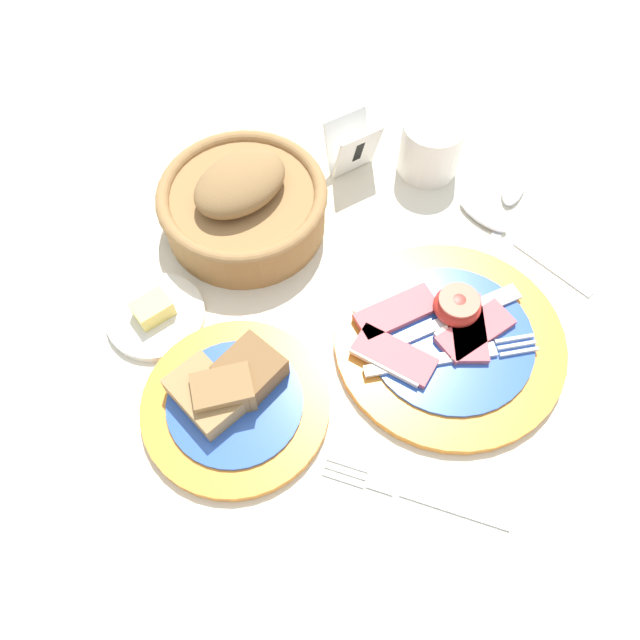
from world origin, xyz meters
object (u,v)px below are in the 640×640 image
object	(u,v)px
butter_dish	(155,315)
teaspoon_by_saucer	(501,228)
bread_basket	(243,203)
bread_plate	(233,398)
number_card	(352,147)
teaspoon_near_cup	(509,202)
fork_on_cloth	(418,495)
breakfast_plate	(449,338)
sugar_cup	(431,146)

from	to	relation	value
butter_dish	teaspoon_by_saucer	bearing A→B (deg)	-8.75
teaspoon_by_saucer	bread_basket	bearing A→B (deg)	43.42
bread_plate	butter_dish	xyz separation A→B (m)	(-0.04, 0.13, -0.01)
number_card	teaspoon_near_cup	distance (m)	0.21
bread_basket	number_card	xyz separation A→B (m)	(0.16, 0.03, -0.00)
teaspoon_by_saucer	fork_on_cloth	size ratio (longest dim) A/B	1.31
butter_dish	fork_on_cloth	bearing A→B (deg)	-61.13
bread_basket	teaspoon_near_cup	bearing A→B (deg)	-20.21
bread_basket	fork_on_cloth	bearing A→B (deg)	-86.52
breakfast_plate	teaspoon_by_saucer	size ratio (longest dim) A/B	1.33
sugar_cup	fork_on_cloth	size ratio (longest dim) A/B	0.53
butter_dish	sugar_cup	bearing A→B (deg)	9.38
butter_dish	number_card	xyz separation A→B (m)	(0.30, 0.11, 0.03)
breakfast_plate	butter_dish	world-z (taller)	breakfast_plate
fork_on_cloth	number_card	bearing A→B (deg)	-64.51
bread_basket	teaspoon_near_cup	size ratio (longest dim) A/B	1.26
sugar_cup	teaspoon_near_cup	bearing A→B (deg)	-57.87
bread_basket	fork_on_cloth	xyz separation A→B (m)	(0.02, -0.38, -0.04)
bread_plate	fork_on_cloth	distance (m)	0.21
bread_basket	fork_on_cloth	world-z (taller)	bread_basket
breakfast_plate	teaspoon_near_cup	distance (m)	0.22
butter_dish	teaspoon_by_saucer	size ratio (longest dim) A/B	0.58
bread_plate	fork_on_cloth	size ratio (longest dim) A/B	1.35
sugar_cup	butter_dish	xyz separation A→B (m)	(-0.39, -0.06, -0.03)
sugar_cup	teaspoon_near_cup	distance (m)	0.12
bread_basket	teaspoon_by_saucer	world-z (taller)	bread_basket
bread_plate	sugar_cup	bearing A→B (deg)	29.60
butter_dish	number_card	world-z (taller)	number_card
butter_dish	teaspoon_by_saucer	world-z (taller)	butter_dish
breakfast_plate	sugar_cup	xyz separation A→B (m)	(0.11, 0.23, 0.03)
butter_dish	teaspoon_near_cup	world-z (taller)	butter_dish
breakfast_plate	bread_plate	bearing A→B (deg)	171.80
butter_dish	bread_basket	bearing A→B (deg)	29.40
sugar_cup	teaspoon_by_saucer	world-z (taller)	sugar_cup
bread_plate	sugar_cup	xyz separation A→B (m)	(0.35, 0.20, 0.02)
sugar_cup	number_card	distance (m)	0.10
bread_plate	number_card	xyz separation A→B (m)	(0.26, 0.24, 0.02)
number_card	teaspoon_near_cup	world-z (taller)	number_card
teaspoon_by_saucer	fork_on_cloth	xyz separation A→B (m)	(-0.25, -0.23, -0.00)
breakfast_plate	number_card	distance (m)	0.28
sugar_cup	teaspoon_by_saucer	size ratio (longest dim) A/B	0.41
butter_dish	teaspoon_near_cup	size ratio (longest dim) A/B	0.69
teaspoon_near_cup	fork_on_cloth	distance (m)	0.39
sugar_cup	bread_plate	bearing A→B (deg)	-150.40
number_card	bread_basket	bearing A→B (deg)	-175.69
teaspoon_by_saucer	teaspoon_near_cup	distance (m)	0.04
bread_plate	teaspoon_near_cup	xyz separation A→B (m)	(0.41, 0.10, -0.01)
breakfast_plate	bread_plate	world-z (taller)	bread_plate
bread_basket	butter_dish	world-z (taller)	bread_basket
bread_plate	teaspoon_by_saucer	world-z (taller)	bread_plate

